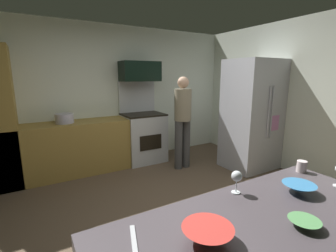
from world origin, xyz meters
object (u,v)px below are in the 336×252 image
at_px(person_cook, 183,118).
at_px(mixing_bowl_large, 299,188).
at_px(mixing_bowl_small, 304,223).
at_px(wine_glass_mid, 237,177).
at_px(stock_pot, 64,118).
at_px(refrigerator, 252,115).
at_px(oven_range, 143,135).
at_px(mug_coffee, 302,166).
at_px(microwave, 140,71).
at_px(mixing_bowl_prep, 207,235).

xyz_separation_m(person_cook, mixing_bowl_large, (-0.83, -2.66, 0.00)).
distance_m(mixing_bowl_small, wine_glass_mid, 0.46).
bearing_deg(stock_pot, wine_glass_mid, -78.23).
bearing_deg(wine_glass_mid, refrigerator, 39.08).
height_order(oven_range, mixing_bowl_large, oven_range).
height_order(refrigerator, mug_coffee, refrigerator).
xyz_separation_m(mixing_bowl_large, wine_glass_mid, (-0.37, 0.21, 0.08)).
height_order(person_cook, mixing_bowl_small, person_cook).
xyz_separation_m(person_cook, mixing_bowl_small, (-1.17, -2.89, -0.01)).
relative_size(wine_glass_mid, mug_coffee, 1.67).
bearing_deg(mug_coffee, microwave, 89.64).
distance_m(person_cook, mixing_bowl_prep, 3.21).
bearing_deg(mixing_bowl_prep, mixing_bowl_small, -17.30).
height_order(mixing_bowl_prep, wine_glass_mid, wine_glass_mid).
height_order(refrigerator, mixing_bowl_large, refrigerator).
bearing_deg(mug_coffee, stock_pot, 113.57).
bearing_deg(person_cook, stock_pot, 158.65).
distance_m(oven_range, wine_glass_mid, 3.30).
relative_size(refrigerator, mixing_bowl_large, 9.07).
xyz_separation_m(mixing_bowl_small, wine_glass_mid, (-0.03, 0.45, 0.09)).
distance_m(mixing_bowl_prep, mug_coffee, 1.24).
bearing_deg(microwave, mug_coffee, -90.36).
xyz_separation_m(microwave, mixing_bowl_small, (-0.71, -3.70, -0.83)).
bearing_deg(refrigerator, person_cook, 152.57).
height_order(refrigerator, wine_glass_mid, refrigerator).
distance_m(oven_range, refrigerator, 2.08).
bearing_deg(refrigerator, mixing_bowl_prep, -142.22).
distance_m(mixing_bowl_large, mug_coffee, 0.41).
relative_size(oven_range, mixing_bowl_large, 7.29).
relative_size(refrigerator, stock_pot, 6.64).
height_order(oven_range, microwave, microwave).
distance_m(wine_glass_mid, stock_pot, 3.24).
bearing_deg(wine_glass_mid, mixing_bowl_prep, -149.19).
bearing_deg(mixing_bowl_small, stock_pot, 100.88).
bearing_deg(microwave, mixing_bowl_large, -96.26).
bearing_deg(person_cook, microwave, 119.19).
relative_size(mixing_bowl_small, wine_glass_mid, 1.04).
relative_size(oven_range, mug_coffee, 16.84).
xyz_separation_m(oven_range, mixing_bowl_large, (-0.38, -3.38, 0.41)).
height_order(oven_range, mixing_bowl_prep, oven_range).
bearing_deg(refrigerator, microwave, 138.43).
bearing_deg(wine_glass_mid, mixing_bowl_large, -29.53).
relative_size(oven_range, mixing_bowl_prep, 6.30).
bearing_deg(refrigerator, oven_range, 140.22).
height_order(mixing_bowl_small, mug_coffee, mug_coffee).
bearing_deg(mug_coffee, mixing_bowl_prep, -167.13).
bearing_deg(mug_coffee, wine_glass_mid, 179.23).
height_order(person_cook, mug_coffee, person_cook).
relative_size(refrigerator, wine_glass_mid, 12.54).
xyz_separation_m(refrigerator, mug_coffee, (-1.58, -1.88, -0.03)).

